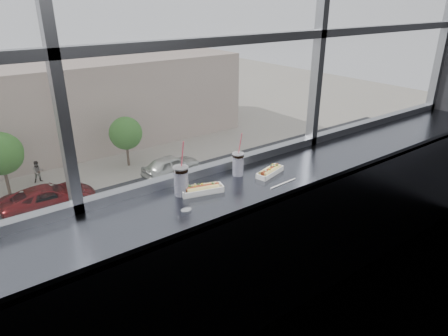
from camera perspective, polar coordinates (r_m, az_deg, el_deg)
wall_back_lower at (r=3.15m, az=-1.05°, el=-9.59°), size 6.00×0.00×6.00m
counter at (r=2.71m, az=2.26°, el=-2.85°), size 6.00×0.55×0.06m
counter_fascia at (r=2.82m, az=5.43°, el=-14.24°), size 6.00×0.04×1.04m
hotdog_tray_left at (r=2.56m, az=-3.14°, el=-3.02°), size 0.29×0.16×0.07m
hotdog_tray_right at (r=2.84m, az=6.59°, el=-0.46°), size 0.26×0.14×0.06m
soda_cup_left at (r=2.52m, az=-6.15°, el=-1.62°), size 0.10×0.10×0.36m
soda_cup_right at (r=2.79m, az=2.02°, el=0.73°), size 0.09×0.09×0.31m
loose_straw at (r=2.72m, az=8.46°, el=-2.19°), size 0.24×0.02×0.01m
wrapper at (r=2.36m, az=-5.42°, el=-5.96°), size 0.08×0.06×0.02m
street_asphalt at (r=25.86m, az=-28.09°, el=-10.70°), size 80.00×10.00×0.06m
car_near_d at (r=23.95m, az=-7.22°, el=-7.64°), size 2.61×6.10×2.02m
car_far_c at (r=32.10m, az=-7.57°, el=0.82°), size 3.49×6.93×2.22m
car_far_b at (r=29.20m, az=-23.84°, el=-3.40°), size 2.88×6.76×2.24m
car_near_c at (r=21.93m, az=-26.60°, el=-13.43°), size 3.01×6.26×2.03m
pedestrian_c at (r=33.87m, az=-25.06°, el=-0.21°), size 0.92×0.69×2.08m
tree_center at (r=31.92m, az=-29.29°, el=1.79°), size 3.05×3.05×4.76m
tree_right at (r=34.14m, az=-13.87°, el=4.84°), size 2.75×2.75×4.30m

